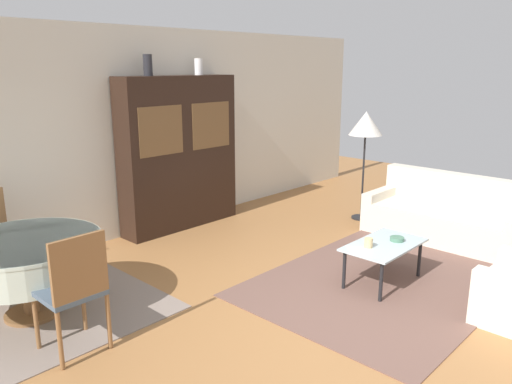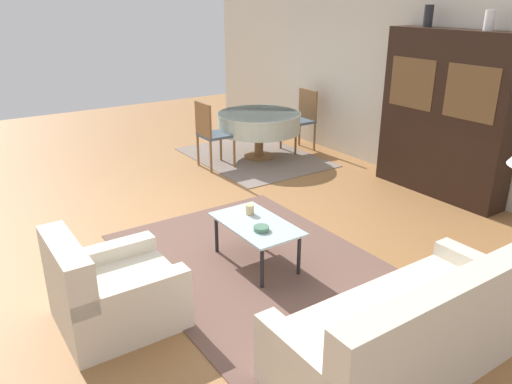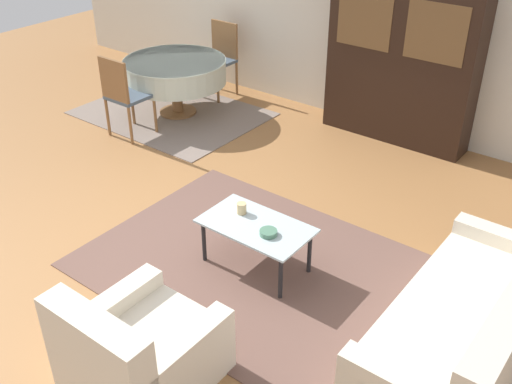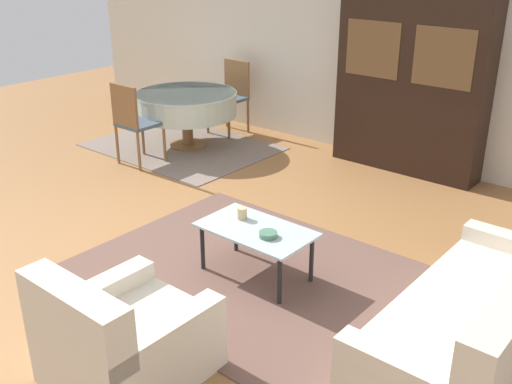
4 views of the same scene
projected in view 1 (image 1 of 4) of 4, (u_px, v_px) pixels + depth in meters
The scene contains 14 objects.
ground_plane at pixel (358, 331), 4.29m from camera, with size 14.00×14.00×0.00m, color #9E6B3D.
wall_back at pixel (118, 135), 6.36m from camera, with size 10.00×0.06×2.70m.
area_rug at pixel (383, 282), 5.24m from camera, with size 2.88×2.13×0.01m.
dining_rug at pixel (30, 320), 4.47m from camera, with size 2.31×1.73×0.01m.
couch at pixel (447, 217), 6.49m from camera, with size 0.87×1.99×0.83m.
coffee_table at pixel (384, 248), 5.14m from camera, with size 0.93×0.54×0.42m.
display_cabinet at pixel (179, 153), 6.83m from camera, with size 1.76×0.39×2.08m.
dining_table at pixel (26, 256), 4.40m from camera, with size 1.32×1.32×0.72m.
dining_chair_near at pixel (74, 286), 3.82m from camera, with size 0.44×0.44×0.99m.
floor_lamp at pixel (366, 126), 7.08m from camera, with size 0.48×0.48×1.58m.
cup at pixel (369, 243), 5.01m from camera, with size 0.08×0.08×0.10m.
bowl at pixel (397, 239), 5.20m from camera, with size 0.14×0.14×0.04m.
vase_tall at pixel (148, 65), 6.23m from camera, with size 0.11×0.11×0.27m.
vase_short at pixel (199, 67), 6.82m from camera, with size 0.11×0.11×0.22m.
Camera 1 is at (-3.41, -2.00, 2.22)m, focal length 35.00 mm.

